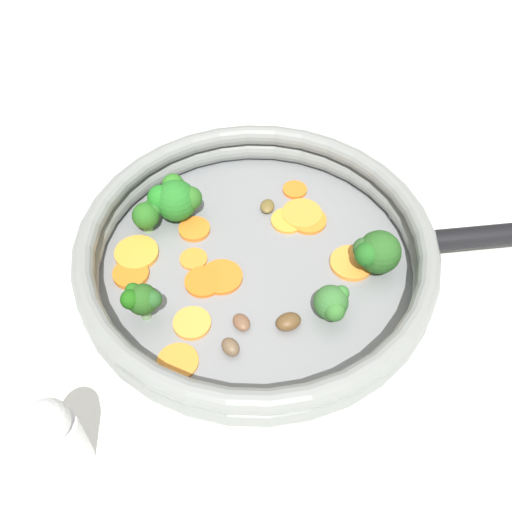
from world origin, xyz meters
name	(u,v)px	position (x,y,z in m)	size (l,w,h in m)	color
ground_plane	(256,271)	(0.00, 0.00, 0.00)	(4.00, 4.00, 0.00)	white
skillet	(256,268)	(0.00, 0.00, 0.01)	(0.35, 0.35, 0.01)	gray
skillet_rim_wall	(256,251)	(0.00, 0.00, 0.03)	(0.38, 0.38, 0.05)	gray
skillet_rivet_left	(418,284)	(-0.03, 0.17, 0.02)	(0.01, 0.01, 0.01)	gray
skillet_rivet_right	(392,216)	(-0.12, 0.13, 0.02)	(0.01, 0.01, 0.01)	gray
carrot_slice_0	(295,190)	(-0.12, 0.01, 0.01)	(0.03, 0.03, 0.00)	orange
carrot_slice_1	(352,263)	(-0.03, 0.10, 0.01)	(0.05, 0.05, 0.01)	orange
carrot_slice_2	(178,361)	(0.14, -0.03, 0.01)	(0.04, 0.04, 0.00)	orange
carrot_slice_3	(302,214)	(-0.09, 0.03, 0.01)	(0.05, 0.05, 0.01)	orange
carrot_slice_4	(288,221)	(-0.07, 0.01, 0.01)	(0.04, 0.04, 0.00)	#F49B34
carrot_slice_5	(194,259)	(0.02, -0.07, 0.01)	(0.03, 0.03, 0.00)	orange
carrot_slice_6	(203,282)	(0.04, -0.04, 0.01)	(0.04, 0.04, 0.00)	orange
carrot_slice_7	(194,229)	(-0.02, -0.08, 0.01)	(0.04, 0.04, 0.01)	orange
carrot_slice_8	(192,323)	(0.09, -0.04, 0.01)	(0.04, 0.04, 0.00)	#F89B3B
carrot_slice_9	(308,220)	(-0.08, 0.04, 0.01)	(0.04, 0.04, 0.00)	orange
carrot_slice_10	(131,274)	(0.06, -0.12, 0.01)	(0.04, 0.04, 0.01)	orange
carrot_slice_11	(137,253)	(0.03, -0.13, 0.01)	(0.05, 0.05, 0.01)	orange
carrot_slice_12	(221,277)	(0.03, -0.03, 0.01)	(0.05, 0.05, 0.00)	orange
broccoli_floret_0	(141,299)	(0.10, -0.08, 0.04)	(0.03, 0.04, 0.05)	#7FAA6D
broccoli_floret_1	(175,198)	(-0.04, -0.11, 0.04)	(0.05, 0.06, 0.05)	#6B8F55
broccoli_floret_2	(376,252)	(-0.04, 0.12, 0.04)	(0.05, 0.05, 0.05)	#668B45
broccoli_floret_3	(332,303)	(0.04, 0.09, 0.03)	(0.04, 0.03, 0.04)	#7BA764
broccoli_floret_4	(147,214)	(-0.01, -0.13, 0.03)	(0.03, 0.03, 0.04)	#85B662
mushroom_piece_0	(288,322)	(0.06, 0.06, 0.02)	(0.03, 0.02, 0.01)	brown
mushroom_piece_1	(267,206)	(-0.08, -0.01, 0.02)	(0.02, 0.02, 0.01)	brown
mushroom_piece_2	(231,347)	(0.11, 0.01, 0.02)	(0.02, 0.02, 0.01)	brown
mushroom_piece_3	(241,322)	(0.08, 0.01, 0.02)	(0.02, 0.02, 0.01)	brown
salt_shaker	(58,438)	(0.25, -0.08, 0.05)	(0.04, 0.04, 0.10)	white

